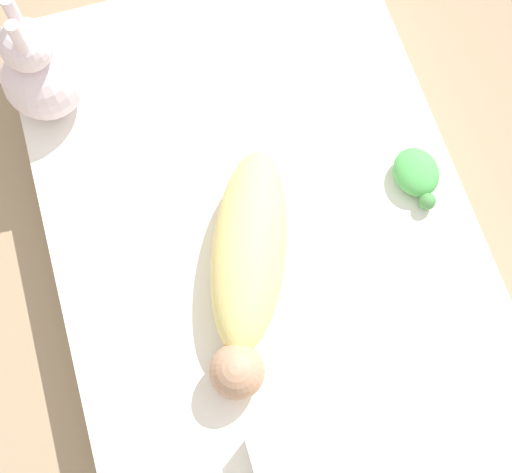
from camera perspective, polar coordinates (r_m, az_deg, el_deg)
The scene contains 5 objects.
ground_plane at distance 2.00m, azimuth 0.46°, elevation -1.05°, with size 12.00×12.00×0.00m, color #9E8466.
bed_mattress at distance 1.91m, azimuth 0.48°, elevation -0.21°, with size 1.58×1.07×0.18m.
swaddled_baby at distance 1.71m, azimuth -0.66°, elevation -2.25°, with size 0.61×0.36×0.16m.
bunny_plush at distance 1.94m, azimuth -16.86°, elevation 12.46°, with size 0.21×0.21×0.39m.
turtle_plush at distance 1.89m, azimuth 12.76°, elevation 4.88°, with size 0.17×0.12×0.07m.
Camera 1 is at (0.58, -0.19, 1.90)m, focal length 50.00 mm.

